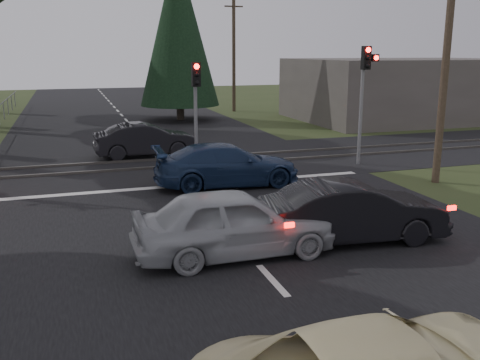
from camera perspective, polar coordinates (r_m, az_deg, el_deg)
name	(u,v)px	position (r m, az deg, el deg)	size (l,w,h in m)	color
ground	(272,280)	(10.99, 3.48, -10.65)	(120.00, 120.00, 0.00)	#2E3C1B
road	(176,174)	(20.18, -6.87, 0.60)	(14.00, 100.00, 0.01)	black
rail_corridor	(166,164)	(22.10, -7.88, 1.71)	(120.00, 8.00, 0.01)	black
stop_line	(186,185)	(18.46, -5.79, -0.57)	(13.00, 0.35, 0.00)	silver
rail_near	(170,167)	(21.32, -7.50, 1.41)	(120.00, 0.12, 0.10)	#59544C
rail_far	(163,159)	(22.86, -8.24, 2.21)	(120.00, 0.12, 0.10)	#59544C
traffic_signal_right	(365,82)	(21.93, 13.20, 10.13)	(0.68, 0.48, 4.70)	slate
traffic_signal_center	(196,97)	(20.61, -4.71, 8.81)	(0.32, 0.48, 4.10)	slate
utility_pole_near	(447,44)	(19.58, 21.24, 13.34)	(1.80, 0.26, 9.00)	#4C3D2D
utility_pole_mid	(234,48)	(41.17, -0.67, 13.90)	(1.80, 0.26, 9.00)	#4C3D2D
utility_pole_far	(171,49)	(65.46, -7.35, 13.68)	(1.80, 0.26, 9.00)	#4C3D2D
conifer_tree	(178,27)	(36.07, -6.61, 15.87)	(5.20, 5.20, 11.00)	#473D33
building_right	(403,89)	(38.18, 17.02, 9.25)	(14.00, 10.00, 4.00)	#59514C
dark_hatchback	(353,212)	(13.17, 11.96, -3.36)	(1.55, 4.45, 1.47)	black
silver_car	(234,223)	(11.98, -0.65, -4.56)	(1.83, 4.55, 1.55)	#979A9E
blue_sedan	(227,165)	(18.23, -1.39, 1.61)	(2.02, 4.98, 1.44)	#182A4A
dark_car_far	(146,140)	(23.77, -10.02, 4.24)	(1.54, 4.41, 1.45)	black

